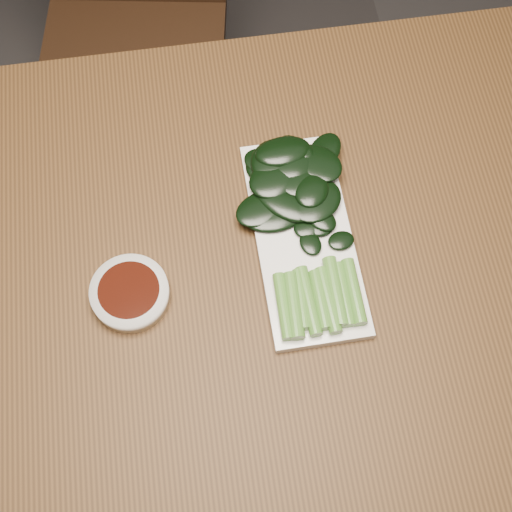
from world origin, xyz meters
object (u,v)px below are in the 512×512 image
(serving_plate, at_px, (304,238))
(gai_lan, at_px, (297,209))
(sauce_bowl, at_px, (130,293))
(table, at_px, (233,297))
(chair_far, at_px, (131,21))

(serving_plate, xyz_separation_m, gai_lan, (-0.00, 0.03, 0.02))
(serving_plate, bearing_deg, gai_lan, 96.43)
(sauce_bowl, distance_m, serving_plate, 0.24)
(table, xyz_separation_m, sauce_bowl, (-0.13, -0.01, 0.09))
(table, relative_size, gai_lan, 4.61)
(table, bearing_deg, serving_plate, 21.39)
(gai_lan, bearing_deg, serving_plate, -83.57)
(table, distance_m, chair_far, 0.74)
(chair_far, distance_m, gai_lan, 0.73)
(serving_plate, distance_m, gai_lan, 0.04)
(sauce_bowl, xyz_separation_m, gai_lan, (0.23, 0.08, 0.01))
(serving_plate, bearing_deg, sauce_bowl, -168.39)
(sauce_bowl, bearing_deg, chair_far, 89.12)
(table, distance_m, sauce_bowl, 0.16)
(chair_far, relative_size, serving_plate, 2.92)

